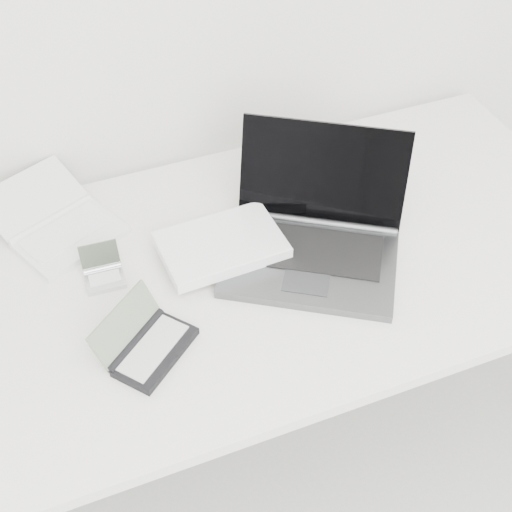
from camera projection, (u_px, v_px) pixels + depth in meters
name	position (u px, v px, depth m)	size (l,w,h in m)	color
desk	(262.00, 274.00, 1.60)	(1.60, 0.80, 0.73)	white
laptop_large	(285.00, 240.00, 1.55)	(0.57, 0.48, 0.24)	#525557
netbook_open_white	(59.00, 226.00, 1.62)	(0.32, 0.35, 0.07)	white
pda_silver	(103.00, 273.00, 1.52)	(0.09, 0.09, 0.07)	silver
palmtop_charcoal	(147.00, 345.00, 1.38)	(0.22, 0.21, 0.09)	black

